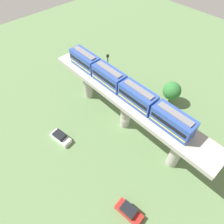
% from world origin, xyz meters
% --- Properties ---
extents(ground_plane, '(120.00, 120.00, 0.00)m').
position_xyz_m(ground_plane, '(0.00, 0.00, 0.00)').
color(ground_plane, '#5B7A4C').
extents(viaduct, '(5.20, 35.80, 8.28)m').
position_xyz_m(viaduct, '(0.00, 0.00, 6.42)').
color(viaduct, '#A8A59E').
rests_on(viaduct, ground).
extents(train, '(2.64, 27.45, 3.24)m').
position_xyz_m(train, '(0.00, 1.11, 9.81)').
color(train, '#2D4CA5').
rests_on(train, viaduct).
extents(parked_car_red, '(2.28, 4.38, 1.76)m').
position_xyz_m(parked_car_red, '(-11.51, -12.21, 0.74)').
color(parked_car_red, red).
rests_on(parked_car_red, ground).
extents(parked_car_white, '(2.47, 4.44, 1.76)m').
position_xyz_m(parked_car_white, '(-11.60, 5.82, 0.74)').
color(parked_car_white, white).
rests_on(parked_car_white, ground).
extents(tree_near_viaduct, '(3.92, 3.92, 5.42)m').
position_xyz_m(tree_near_viaduct, '(11.84, -2.30, 3.45)').
color(tree_near_viaduct, brown).
rests_on(tree_near_viaduct, ground).
extents(signal_post, '(0.44, 0.28, 10.88)m').
position_xyz_m(signal_post, '(3.40, 8.65, 5.97)').
color(signal_post, '#4C4C51').
rests_on(signal_post, ground).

